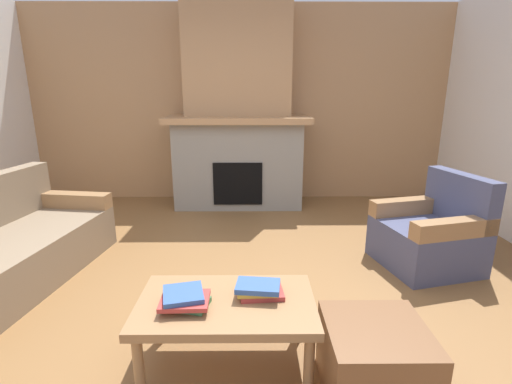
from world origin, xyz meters
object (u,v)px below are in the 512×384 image
armchair (431,235)px  ottoman (374,361)px  coffee_table (226,309)px  fireplace (238,121)px  couch (7,249)px

armchair → ottoman: size_ratio=1.77×
armchair → coffee_table: size_ratio=0.92×
coffee_table → ottoman: bearing=-14.9°
coffee_table → fireplace: bearing=90.8°
couch → ottoman: couch is taller
couch → ottoman: size_ratio=3.66×
coffee_table → armchair: bearing=36.4°
coffee_table → ottoman: (0.79, -0.21, -0.18)m
couch → ottoman: bearing=-24.9°
ottoman → couch: bearing=155.1°
couch → coffee_table: bearing=-28.6°
armchair → ottoman: bearing=-123.0°
coffee_table → ottoman: coffee_table is taller
ottoman → coffee_table: bearing=165.1°
fireplace → ottoman: (0.84, -3.49, -0.96)m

